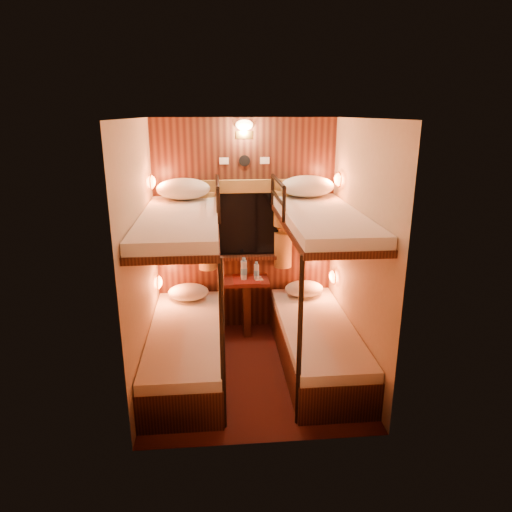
{
  "coord_description": "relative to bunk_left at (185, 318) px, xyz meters",
  "views": [
    {
      "loc": [
        -0.32,
        -3.97,
        2.45
      ],
      "look_at": [
        0.05,
        0.15,
        1.14
      ],
      "focal_mm": 32.0,
      "sensor_mm": 36.0,
      "label": 1
    }
  ],
  "objects": [
    {
      "name": "bottle_right",
      "position": [
        0.76,
        0.76,
        0.18
      ],
      "size": [
        0.06,
        0.06,
        0.21
      ],
      "rotation": [
        0.0,
        0.0,
        -0.02
      ],
      "color": "#99BFE5",
      "rests_on": "table"
    },
    {
      "name": "table",
      "position": [
        0.65,
        0.78,
        -0.14
      ],
      "size": [
        0.5,
        0.34,
        0.66
      ],
      "color": "#531C13",
      "rests_on": "floor"
    },
    {
      "name": "wall_front",
      "position": [
        0.65,
        -1.12,
        0.64
      ],
      "size": [
        2.4,
        0.0,
        2.4
      ],
      "primitive_type": "plane",
      "rotation": [
        -1.57,
        0.0,
        0.0
      ],
      "color": "#C6B293",
      "rests_on": "floor"
    },
    {
      "name": "back_panel",
      "position": [
        0.65,
        0.97,
        0.64
      ],
      "size": [
        2.0,
        0.03,
        2.4
      ],
      "primitive_type": "cube",
      "color": "black",
      "rests_on": "floor"
    },
    {
      "name": "window",
      "position": [
        0.65,
        0.94,
        0.62
      ],
      "size": [
        1.0,
        0.12,
        0.79
      ],
      "color": "black",
      "rests_on": "back_panel"
    },
    {
      "name": "curtains",
      "position": [
        0.65,
        0.9,
        0.71
      ],
      "size": [
        1.1,
        0.22,
        1.0
      ],
      "color": "olive",
      "rests_on": "back_panel"
    },
    {
      "name": "wall_right",
      "position": [
        1.65,
        -0.07,
        0.64
      ],
      "size": [
        0.0,
        2.4,
        2.4
      ],
      "primitive_type": "plane",
      "rotation": [
        1.57,
        0.0,
        -1.57
      ],
      "color": "#C6B293",
      "rests_on": "floor"
    },
    {
      "name": "pillow_lower_right",
      "position": [
        1.3,
        0.7,
        -0.02
      ],
      "size": [
        0.44,
        0.31,
        0.17
      ],
      "primitive_type": "ellipsoid",
      "color": "silver",
      "rests_on": "bunk_right"
    },
    {
      "name": "bunk_right",
      "position": [
        1.3,
        0.0,
        0.0
      ],
      "size": [
        0.72,
        1.9,
        1.82
      ],
      "color": "black",
      "rests_on": "floor"
    },
    {
      "name": "pillow_upper_right",
      "position": [
        1.3,
        0.72,
        1.14
      ],
      "size": [
        0.58,
        0.41,
        0.23
      ],
      "primitive_type": "ellipsoid",
      "color": "silver",
      "rests_on": "bunk_right"
    },
    {
      "name": "bunk_left",
      "position": [
        0.0,
        0.0,
        0.0
      ],
      "size": [
        0.72,
        1.9,
        1.82
      ],
      "color": "black",
      "rests_on": "floor"
    },
    {
      "name": "wall_left",
      "position": [
        -0.35,
        -0.07,
        0.64
      ],
      "size": [
        0.0,
        2.4,
        2.4
      ],
      "primitive_type": "plane",
      "rotation": [
        1.57,
        0.0,
        1.57
      ],
      "color": "#C6B293",
      "rests_on": "floor"
    },
    {
      "name": "sachet_a",
      "position": [
        0.79,
        0.75,
        0.09
      ],
      "size": [
        0.1,
        0.08,
        0.01
      ],
      "primitive_type": "cube",
      "rotation": [
        0.0,
        0.0,
        0.14
      ],
      "color": "silver",
      "rests_on": "table"
    },
    {
      "name": "reading_lamps",
      "position": [
        0.65,
        0.63,
        0.68
      ],
      "size": [
        2.0,
        0.2,
        1.25
      ],
      "color": "#F75D25",
      "rests_on": "wall_left"
    },
    {
      "name": "floor",
      "position": [
        0.65,
        -0.07,
        -0.56
      ],
      "size": [
        2.1,
        2.1,
        0.0
      ],
      "primitive_type": "plane",
      "color": "#3D1310",
      "rests_on": "ground"
    },
    {
      "name": "pillow_lower_left",
      "position": [
        -0.0,
        0.71,
        -0.01
      ],
      "size": [
        0.45,
        0.32,
        0.18
      ],
      "primitive_type": "ellipsoid",
      "color": "silver",
      "rests_on": "bunk_left"
    },
    {
      "name": "sachet_b",
      "position": [
        0.79,
        0.84,
        0.09
      ],
      "size": [
        0.08,
        0.07,
        0.01
      ],
      "primitive_type": "cube",
      "rotation": [
        0.0,
        0.0,
        0.42
      ],
      "color": "silver",
      "rests_on": "table"
    },
    {
      "name": "wall_back",
      "position": [
        0.65,
        0.98,
        0.64
      ],
      "size": [
        2.4,
        0.0,
        2.4
      ],
      "primitive_type": "plane",
      "rotation": [
        1.57,
        0.0,
        0.0
      ],
      "color": "#C6B293",
      "rests_on": "floor"
    },
    {
      "name": "ceiling",
      "position": [
        0.65,
        -0.07,
        1.84
      ],
      "size": [
        2.1,
        2.1,
        0.0
      ],
      "primitive_type": "plane",
      "rotation": [
        3.14,
        0.0,
        0.0
      ],
      "color": "silver",
      "rests_on": "wall_back"
    },
    {
      "name": "back_fixtures",
      "position": [
        0.65,
        0.93,
        1.69
      ],
      "size": [
        0.54,
        0.09,
        0.48
      ],
      "color": "black",
      "rests_on": "back_panel"
    },
    {
      "name": "pillow_upper_left",
      "position": [
        -0.0,
        0.69,
        1.14
      ],
      "size": [
        0.55,
        0.39,
        0.22
      ],
      "primitive_type": "ellipsoid",
      "color": "silver",
      "rests_on": "bunk_left"
    },
    {
      "name": "bottle_left",
      "position": [
        0.62,
        0.78,
        0.2
      ],
      "size": [
        0.07,
        0.07,
        0.26
      ],
      "rotation": [
        0.0,
        0.0,
        0.14
      ],
      "color": "#99BFE5",
      "rests_on": "table"
    }
  ]
}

